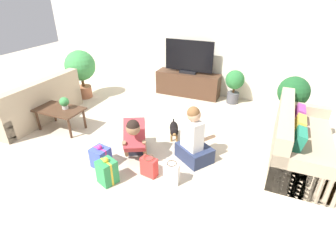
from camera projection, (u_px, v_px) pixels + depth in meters
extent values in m
plane|color=beige|center=(145.00, 140.00, 4.64)|extent=(16.00, 16.00, 0.00)
cube|color=silver|center=(195.00, 39.00, 6.14)|extent=(8.40, 0.06, 2.60)
cube|color=tan|center=(34.00, 109.00, 5.34)|extent=(0.82, 1.92, 0.40)
cube|color=tan|center=(41.00, 92.00, 5.03)|extent=(0.20, 1.92, 0.42)
cube|color=tan|center=(64.00, 90.00, 6.00)|extent=(0.82, 0.16, 0.58)
cube|color=#EACC4C|center=(34.00, 93.00, 5.13)|extent=(0.18, 0.34, 0.32)
cube|color=tan|center=(300.00, 148.00, 4.06)|extent=(0.82, 1.92, 0.40)
cube|color=tan|center=(284.00, 121.00, 3.97)|extent=(0.20, 1.92, 0.42)
cube|color=tan|center=(303.00, 178.00, 3.31)|extent=(0.82, 0.16, 0.58)
cube|color=tan|center=(301.00, 119.00, 4.73)|extent=(0.82, 0.16, 0.58)
cube|color=#288E6B|center=(298.00, 141.00, 3.59)|extent=(0.18, 0.34, 0.32)
cube|color=#EACC4C|center=(298.00, 127.00, 3.93)|extent=(0.18, 0.34, 0.32)
cube|color=#9E4293|center=(298.00, 116.00, 4.27)|extent=(0.18, 0.34, 0.32)
cube|color=#472D1E|center=(59.00, 110.00, 4.83)|extent=(0.87, 0.52, 0.03)
cylinder|color=#472D1E|center=(38.00, 120.00, 4.90)|extent=(0.04, 0.04, 0.39)
cylinder|color=#472D1E|center=(70.00, 128.00, 4.64)|extent=(0.04, 0.04, 0.39)
cylinder|color=#472D1E|center=(54.00, 112.00, 5.22)|extent=(0.04, 0.04, 0.39)
cylinder|color=#472D1E|center=(84.00, 119.00, 4.96)|extent=(0.04, 0.04, 0.39)
cube|color=#472D1E|center=(188.00, 84.00, 6.41)|extent=(1.54, 0.42, 0.56)
cube|color=black|center=(188.00, 72.00, 6.26)|extent=(0.41, 0.20, 0.05)
cube|color=black|center=(189.00, 56.00, 6.08)|extent=(1.16, 0.03, 0.71)
cylinder|color=#4C4C51|center=(233.00, 98.00, 6.06)|extent=(0.27, 0.27, 0.25)
cylinder|color=brown|center=(234.00, 90.00, 5.97)|extent=(0.05, 0.05, 0.13)
sphere|color=#286B33|center=(235.00, 80.00, 5.85)|extent=(0.42, 0.42, 0.42)
cylinder|color=#A36042|center=(287.00, 117.00, 5.23)|extent=(0.25, 0.25, 0.21)
cylinder|color=brown|center=(290.00, 108.00, 5.14)|extent=(0.05, 0.05, 0.18)
sphere|color=#1E5628|center=(294.00, 92.00, 4.98)|extent=(0.59, 0.59, 0.59)
cylinder|color=#A36042|center=(84.00, 92.00, 6.35)|extent=(0.36, 0.36, 0.27)
cylinder|color=brown|center=(83.00, 82.00, 6.24)|extent=(0.06, 0.06, 0.21)
sphere|color=#3D8E47|center=(80.00, 66.00, 6.05)|extent=(0.69, 0.69, 0.69)
cube|color=#23232D|center=(136.00, 141.00, 4.36)|extent=(0.46, 0.52, 0.28)
cube|color=#AD3338|center=(135.00, 135.00, 3.97)|extent=(0.51, 0.59, 0.46)
sphere|color=#8E6647|center=(133.00, 128.00, 3.70)|extent=(0.20, 0.20, 0.20)
sphere|color=black|center=(133.00, 126.00, 3.68)|extent=(0.19, 0.19, 0.19)
cylinder|color=#8E6647|center=(125.00, 149.00, 3.96)|extent=(0.18, 0.27, 0.41)
cylinder|color=#8E6647|center=(145.00, 148.00, 3.98)|extent=(0.18, 0.27, 0.41)
cube|color=#283351|center=(194.00, 153.00, 4.10)|extent=(0.65, 0.62, 0.24)
cube|color=white|center=(192.00, 134.00, 3.90)|extent=(0.38, 0.34, 0.46)
sphere|color=tan|center=(194.00, 115.00, 3.75)|extent=(0.20, 0.20, 0.20)
sphere|color=brown|center=(193.00, 113.00, 3.73)|extent=(0.19, 0.19, 0.19)
cylinder|color=tan|center=(208.00, 138.00, 3.94)|extent=(0.19, 0.25, 0.06)
cylinder|color=tan|center=(197.00, 131.00, 4.13)|extent=(0.19, 0.25, 0.06)
ellipsoid|color=black|center=(174.00, 128.00, 4.64)|extent=(0.29, 0.40, 0.17)
sphere|color=black|center=(174.00, 132.00, 4.42)|extent=(0.14, 0.14, 0.14)
sphere|color=olive|center=(174.00, 134.00, 4.38)|extent=(0.06, 0.06, 0.06)
cylinder|color=black|center=(174.00, 121.00, 4.81)|extent=(0.06, 0.10, 0.11)
cylinder|color=olive|center=(171.00, 138.00, 4.60)|extent=(0.04, 0.04, 0.12)
cylinder|color=olive|center=(177.00, 138.00, 4.60)|extent=(0.04, 0.04, 0.12)
cylinder|color=olive|center=(171.00, 131.00, 4.81)|extent=(0.04, 0.04, 0.12)
cylinder|color=olive|center=(176.00, 131.00, 4.81)|extent=(0.04, 0.04, 0.12)
cube|color=#3D51BC|center=(101.00, 157.00, 3.94)|extent=(0.28, 0.27, 0.31)
cube|color=#CC3389|center=(101.00, 157.00, 3.94)|extent=(0.25, 0.07, 0.31)
sphere|color=#CC3389|center=(99.00, 147.00, 3.85)|extent=(0.08, 0.08, 0.08)
cube|color=#2D934C|center=(107.00, 172.00, 3.60)|extent=(0.30, 0.30, 0.35)
cube|color=yellow|center=(107.00, 172.00, 3.60)|extent=(0.23, 0.11, 0.35)
sphere|color=yellow|center=(106.00, 160.00, 3.51)|extent=(0.08, 0.08, 0.08)
cube|color=white|center=(172.00, 174.00, 3.60)|extent=(0.22, 0.14, 0.31)
torus|color=#4C3823|center=(172.00, 163.00, 3.51)|extent=(0.15, 0.15, 0.01)
cube|color=red|center=(149.00, 167.00, 3.75)|extent=(0.25, 0.16, 0.29)
torus|color=#4C3823|center=(149.00, 158.00, 3.67)|extent=(0.17, 0.17, 0.01)
cylinder|color=beige|center=(65.00, 107.00, 4.81)|extent=(0.11, 0.11, 0.07)
sphere|color=#3D8E47|center=(64.00, 102.00, 4.76)|extent=(0.17, 0.17, 0.17)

